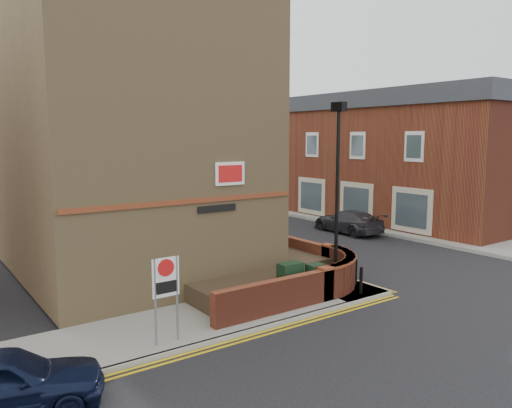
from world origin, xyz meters
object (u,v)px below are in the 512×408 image
at_px(lamppost, 337,196).
at_px(zone_sign, 166,284).
at_px(navy_hatchback, 1,382).
at_px(silver_car_near, 203,214).
at_px(utility_cabinet_large, 290,281).

relative_size(lamppost, zone_sign, 2.86).
distance_m(navy_hatchback, silver_car_near, 21.21).
relative_size(lamppost, utility_cabinet_large, 5.25).
xyz_separation_m(utility_cabinet_large, zone_sign, (-4.70, -0.80, 0.92)).
bearing_deg(silver_car_near, utility_cabinet_large, -113.48).
bearing_deg(utility_cabinet_large, navy_hatchback, -168.23).
bearing_deg(utility_cabinet_large, zone_sign, -170.31).
bearing_deg(zone_sign, silver_car_near, 57.49).
relative_size(lamppost, navy_hatchback, 1.66).
relative_size(lamppost, silver_car_near, 1.62).
relative_size(utility_cabinet_large, zone_sign, 0.55).
bearing_deg(zone_sign, lamppost, 6.07).
bearing_deg(lamppost, utility_cabinet_large, 176.99).
height_order(lamppost, zone_sign, lamppost).
distance_m(lamppost, zone_sign, 6.85).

